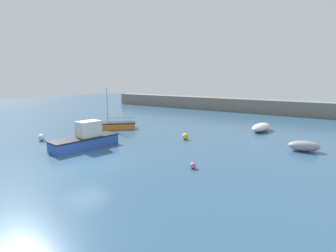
# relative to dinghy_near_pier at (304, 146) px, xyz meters

# --- Properties ---
(ground_plane) EXTENTS (120.00, 120.00, 0.20)m
(ground_plane) POSITION_rel_dinghy_near_pier_xyz_m (-11.55, -11.24, -0.50)
(ground_plane) COLOR #2D5170
(harbor_breakwater) EXTENTS (53.45, 3.01, 2.13)m
(harbor_breakwater) POSITION_rel_dinghy_near_pier_xyz_m (-11.55, 21.51, 0.66)
(harbor_breakwater) COLOR slate
(harbor_breakwater) RESTS_ON ground_plane
(dinghy_near_pier) EXTENTS (2.49, 1.68, 0.81)m
(dinghy_near_pier) POSITION_rel_dinghy_near_pier_xyz_m (0.00, 0.00, 0.00)
(dinghy_near_pier) COLOR gray
(dinghy_near_pier) RESTS_ON ground_plane
(rowboat_blue_near) EXTENTS (1.77, 3.62, 0.85)m
(rowboat_blue_near) POSITION_rel_dinghy_near_pier_xyz_m (-4.78, 6.05, 0.02)
(rowboat_blue_near) COLOR white
(rowboat_blue_near) RESTS_ON ground_plane
(cabin_cruiser_white) EXTENTS (2.49, 5.67, 2.13)m
(cabin_cruiser_white) POSITION_rel_dinghy_near_pier_xyz_m (-14.85, -8.54, 0.31)
(cabin_cruiser_white) COLOR #2D56B7
(cabin_cruiser_white) RESTS_ON ground_plane
(sailboat_twin_hulled) EXTENTS (5.50, 5.32, 4.51)m
(sailboat_twin_hulled) POSITION_rel_dinghy_near_pier_xyz_m (-19.19, -2.03, -0.02)
(sailboat_twin_hulled) COLOR orange
(sailboat_twin_hulled) RESTS_ON ground_plane
(mooring_buoy_pink) EXTENTS (0.39, 0.39, 0.39)m
(mooring_buoy_pink) POSITION_rel_dinghy_near_pier_xyz_m (-5.20, -8.19, -0.21)
(mooring_buoy_pink) COLOR #EA668C
(mooring_buoy_pink) RESTS_ON ground_plane
(mooring_buoy_yellow) EXTENTS (0.57, 0.57, 0.57)m
(mooring_buoy_yellow) POSITION_rel_dinghy_near_pier_xyz_m (-9.54, -1.67, -0.12)
(mooring_buoy_yellow) COLOR yellow
(mooring_buoy_yellow) RESTS_ON ground_plane
(mooring_buoy_white) EXTENTS (0.59, 0.59, 0.59)m
(mooring_buoy_white) POSITION_rel_dinghy_near_pier_xyz_m (-20.06, -9.27, -0.11)
(mooring_buoy_white) COLOR white
(mooring_buoy_white) RESTS_ON ground_plane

